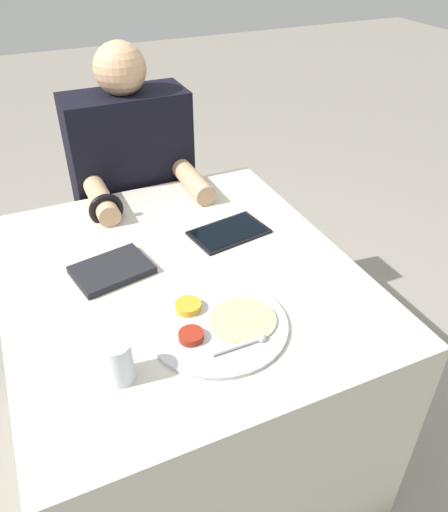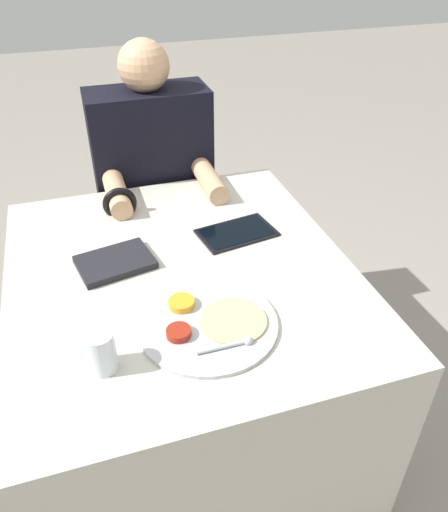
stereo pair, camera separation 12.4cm
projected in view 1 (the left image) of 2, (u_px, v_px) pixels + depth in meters
ground_plane at (190, 434)px, 1.78m from camera, size 12.00×12.00×0.00m
dining_table at (186, 364)px, 1.57m from camera, size 0.93×1.04×0.73m
thali_tray at (218, 324)px, 1.18m from camera, size 0.33×0.33×0.03m
red_notebook at (112, 270)px, 1.35m from camera, size 0.22×0.18×0.02m
tablet_device at (229, 232)px, 1.51m from camera, size 0.25×0.17×0.01m
person_diner at (137, 215)px, 1.94m from camera, size 0.43×0.45×1.19m
drinking_glass at (118, 361)px, 1.03m from camera, size 0.06×0.06×0.10m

